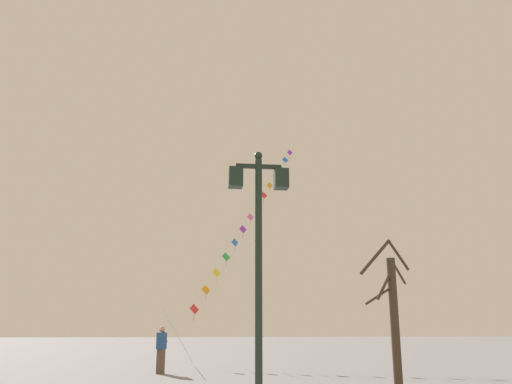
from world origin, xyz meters
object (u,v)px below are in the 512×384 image
Objects in this scene: bare_tree at (393,314)px; twin_lantern_lamp_post at (259,229)px; kite_train at (250,218)px; kite_flyer at (161,348)px.

twin_lantern_lamp_post is at bearing -133.05° from bare_tree.
bare_tree is at bearing 46.95° from twin_lantern_lamp_post.
twin_lantern_lamp_post is 20.26m from kite_train.
twin_lantern_lamp_post is 11.23m from kite_flyer.
kite_train is 16.18m from bare_tree.
bare_tree is (6.86, -5.84, 1.13)m from kite_flyer.
kite_flyer is (-4.28, -9.04, -6.94)m from kite_train.
twin_lantern_lamp_post reaches higher than bare_tree.
twin_lantern_lamp_post is 6.76m from bare_tree.
kite_train reaches higher than twin_lantern_lamp_post.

